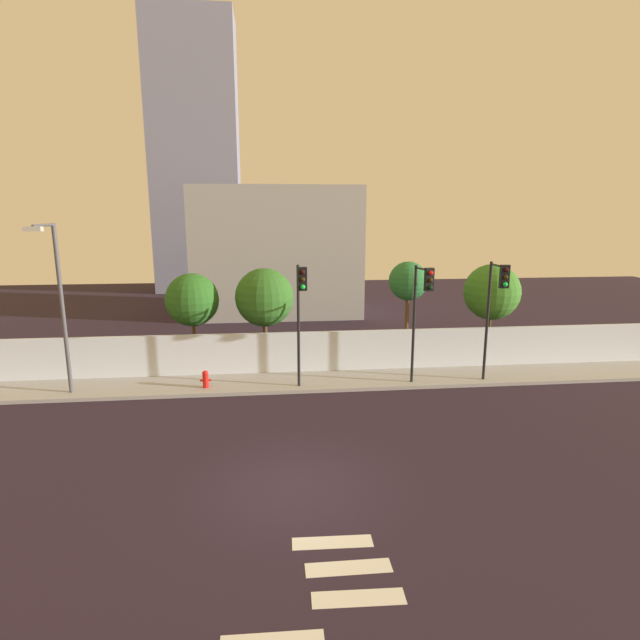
% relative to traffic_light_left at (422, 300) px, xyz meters
% --- Properties ---
extents(ground_plane, '(80.00, 80.00, 0.00)m').
position_rel_traffic_light_left_xyz_m(ground_plane, '(-5.53, -7.00, -3.73)').
color(ground_plane, '#261B28').
extents(sidewalk, '(36.00, 2.40, 0.15)m').
position_rel_traffic_light_left_xyz_m(sidewalk, '(-5.53, 1.20, -3.65)').
color(sidewalk, '#9E9E9E').
rests_on(sidewalk, ground).
extents(perimeter_wall, '(36.00, 0.18, 1.80)m').
position_rel_traffic_light_left_xyz_m(perimeter_wall, '(-5.53, 2.49, -2.68)').
color(perimeter_wall, silver).
rests_on(perimeter_wall, sidewalk).
extents(crosswalk_marking, '(3.46, 3.88, 0.01)m').
position_rel_traffic_light_left_xyz_m(crosswalk_marking, '(-4.99, -11.10, -3.72)').
color(crosswalk_marking, silver).
rests_on(crosswalk_marking, ground).
extents(traffic_light_left, '(0.48, 1.28, 4.93)m').
position_rel_traffic_light_left_xyz_m(traffic_light_left, '(0.00, 0.00, 0.00)').
color(traffic_light_left, black).
rests_on(traffic_light_left, sidewalk).
extents(traffic_light_center, '(0.34, 1.56, 5.04)m').
position_rel_traffic_light_left_xyz_m(traffic_light_center, '(3.01, -0.14, 0.09)').
color(traffic_light_center, black).
rests_on(traffic_light_center, sidewalk).
extents(traffic_light_right, '(0.36, 1.10, 5.00)m').
position_rel_traffic_light_left_xyz_m(traffic_light_right, '(-4.83, 0.10, 0.04)').
color(traffic_light_right, black).
rests_on(traffic_light_right, sidewalk).
extents(street_lamp_curbside, '(0.61, 1.83, 6.62)m').
position_rel_traffic_light_left_xyz_m(street_lamp_curbside, '(-13.97, 0.50, 0.33)').
color(street_lamp_curbside, '#4C4C51').
rests_on(street_lamp_curbside, sidewalk).
extents(fire_hydrant, '(0.44, 0.26, 0.72)m').
position_rel_traffic_light_left_xyz_m(fire_hydrant, '(-8.69, 0.74, -3.19)').
color(fire_hydrant, red).
rests_on(fire_hydrant, sidewalk).
extents(roadside_tree_leftmost, '(2.43, 2.43, 4.45)m').
position_rel_traffic_light_left_xyz_m(roadside_tree_leftmost, '(-9.53, 3.99, -0.50)').
color(roadside_tree_leftmost, brown).
rests_on(roadside_tree_leftmost, ground).
extents(roadside_tree_midleft, '(2.71, 2.71, 4.64)m').
position_rel_traffic_light_left_xyz_m(roadside_tree_midleft, '(-6.25, 3.99, -0.45)').
color(roadside_tree_midleft, brown).
rests_on(roadside_tree_midleft, ground).
extents(roadside_tree_midright, '(1.85, 1.85, 4.88)m').
position_rel_traffic_light_left_xyz_m(roadside_tree_midright, '(0.56, 3.99, 0.19)').
color(roadside_tree_midright, brown).
rests_on(roadside_tree_midright, ground).
extents(roadside_tree_rightmost, '(2.71, 2.71, 4.71)m').
position_rel_traffic_light_left_xyz_m(roadside_tree_rightmost, '(4.74, 3.99, -0.38)').
color(roadside_tree_rightmost, brown).
rests_on(roadside_tree_rightmost, ground).
extents(low_building_distant, '(11.43, 6.00, 8.83)m').
position_rel_traffic_light_left_xyz_m(low_building_distant, '(-5.39, 16.49, 0.69)').
color(low_building_distant, '#9D9D9D').
rests_on(low_building_distant, ground).
extents(tower_on_skyline, '(7.51, 5.00, 23.50)m').
position_rel_traffic_light_left_xyz_m(tower_on_skyline, '(-12.16, 28.49, 8.02)').
color(tower_on_skyline, gray).
rests_on(tower_on_skyline, ground).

